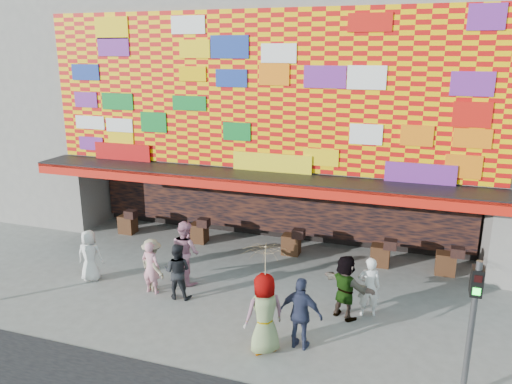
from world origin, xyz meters
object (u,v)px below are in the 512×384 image
ped_a (90,255)px  parasol (265,265)px  ped_e (301,314)px  ped_f (345,287)px  ped_d (152,265)px  ped_g (264,314)px  ped_h (369,287)px  ped_i (186,252)px  ped_b (151,267)px  ped_c (177,271)px  signal_right (473,316)px

ped_a → parasol: 6.61m
ped_e → ped_f: ped_e is taller
ped_d → ped_g: (4.05, -1.94, 0.19)m
ped_f → ped_h: ped_f is taller
ped_e → ped_g: 0.87m
ped_a → ped_i: bearing=-175.7°
ped_d → parasol: size_ratio=0.82×
ped_b → ped_c: size_ratio=0.97×
ped_i → parasol: parasol is taller
ped_c → ped_e: 4.11m
ped_a → ped_g: ped_g is taller
ped_c → ped_i: size_ratio=0.84×
ped_f → ped_i: 4.92m
signal_right → ped_e: (-3.54, 0.69, -0.97)m
ped_b → ped_f: size_ratio=0.90×
ped_b → ped_h: 6.12m
ped_i → ped_h: bearing=-154.0°
signal_right → ped_a: bearing=168.2°
ped_f → ped_i: size_ratio=0.90×
signal_right → ped_c: (-7.43, 2.01, -1.05)m
signal_right → parasol: size_ratio=1.56×
ped_b → ped_d: 0.19m
ped_e → ped_h: 2.44m
signal_right → ped_e: signal_right is taller
ped_f → ped_h: (0.57, 0.31, -0.05)m
ped_b → ped_c: (0.86, -0.03, 0.03)m
ped_a → ped_c: (3.05, -0.18, 0.01)m
ped_d → ped_e: 5.05m
ped_g → ped_f: bearing=-166.3°
ped_a → ped_e: ped_e is taller
ped_a → ped_b: (2.19, -0.14, -0.01)m
ped_c → ped_e: bearing=154.6°
ped_a → ped_d: 2.13m
ped_c → ped_d: bearing=-19.6°
ped_a → ped_c: bearing=164.6°
ped_c → ped_h: 5.27m
ped_b → ped_e: size_ratio=0.88×
ped_c → ped_e: ped_e is taller
ped_b → parasol: bearing=161.0°
ped_f → ped_g: 2.63m
ped_b → ped_i: bearing=-118.0°
ped_d → ped_c: bearing=-163.4°
ped_b → ped_c: bearing=-177.5°
ped_e → ped_h: ped_e is taller
ped_f → parasol: bearing=85.0°
ped_b → ped_e: ped_e is taller
ped_d → ped_h: size_ratio=0.95×
ped_g → ped_i: 4.33m
ped_f → signal_right: bearing=169.4°
ped_i → ped_a: bearing=45.2°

